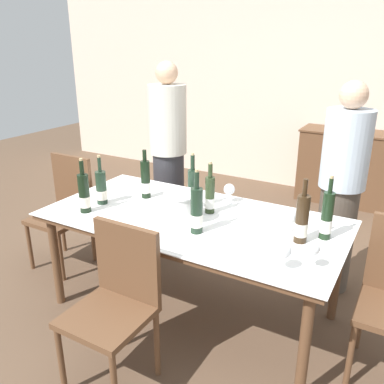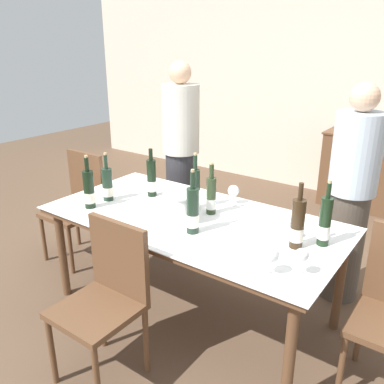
# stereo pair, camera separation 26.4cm
# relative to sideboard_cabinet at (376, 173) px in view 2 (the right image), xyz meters

# --- Properties ---
(ground_plane) EXTENTS (12.00, 12.00, 0.00)m
(ground_plane) POSITION_rel_sideboard_cabinet_xyz_m (-0.57, -2.77, -0.44)
(ground_plane) COLOR brown
(back_wall) EXTENTS (8.00, 0.10, 2.80)m
(back_wall) POSITION_rel_sideboard_cabinet_xyz_m (-0.57, 0.29, 0.96)
(back_wall) COLOR beige
(back_wall) RESTS_ON ground_plane
(sideboard_cabinet) EXTENTS (1.18, 0.46, 0.87)m
(sideboard_cabinet) POSITION_rel_sideboard_cabinet_xyz_m (0.00, 0.00, 0.00)
(sideboard_cabinet) COLOR brown
(sideboard_cabinet) RESTS_ON ground_plane
(dining_table) EXTENTS (1.99, 1.01, 0.73)m
(dining_table) POSITION_rel_sideboard_cabinet_xyz_m (-0.57, -2.77, 0.24)
(dining_table) COLOR brown
(dining_table) RESTS_ON ground_plane
(ice_bucket) EXTENTS (0.24, 0.24, 0.19)m
(ice_bucket) POSITION_rel_sideboard_cabinet_xyz_m (-0.60, -2.84, 0.40)
(ice_bucket) COLOR white
(ice_bucket) RESTS_ON dining_table
(wine_bottle_0) EXTENTS (0.07, 0.07, 0.40)m
(wine_bottle_0) POSITION_rel_sideboard_cabinet_xyz_m (-0.65, -2.62, 0.44)
(wine_bottle_0) COLOR #1E3323
(wine_bottle_0) RESTS_ON dining_table
(wine_bottle_1) EXTENTS (0.08, 0.08, 0.40)m
(wine_bottle_1) POSITION_rel_sideboard_cabinet_xyz_m (-0.44, -2.95, 0.44)
(wine_bottle_1) COLOR #1E3323
(wine_bottle_1) RESTS_ON dining_table
(wine_bottle_2) EXTENTS (0.07, 0.07, 0.37)m
(wine_bottle_2) POSITION_rel_sideboard_cabinet_xyz_m (-1.06, -2.62, 0.43)
(wine_bottle_2) COLOR black
(wine_bottle_2) RESTS_ON dining_table
(wine_bottle_3) EXTENTS (0.07, 0.07, 0.36)m
(wine_bottle_3) POSITION_rel_sideboard_cabinet_xyz_m (-0.51, -2.64, 0.42)
(wine_bottle_3) COLOR #28381E
(wine_bottle_3) RESTS_ON dining_table
(wine_bottle_4) EXTENTS (0.08, 0.08, 0.39)m
(wine_bottle_4) POSITION_rel_sideboard_cabinet_xyz_m (0.15, -2.76, 0.43)
(wine_bottle_4) COLOR #332314
(wine_bottle_4) RESTS_ON dining_table
(wine_bottle_5) EXTENTS (0.07, 0.07, 0.39)m
(wine_bottle_5) POSITION_rel_sideboard_cabinet_xyz_m (0.27, -2.64, 0.44)
(wine_bottle_5) COLOR black
(wine_bottle_5) RESTS_ON dining_table
(wine_bottle_6) EXTENTS (0.08, 0.08, 0.38)m
(wine_bottle_6) POSITION_rel_sideboard_cabinet_xyz_m (-1.26, -3.05, 0.43)
(wine_bottle_6) COLOR black
(wine_bottle_6) RESTS_ON dining_table
(wine_bottle_7) EXTENTS (0.08, 0.08, 0.36)m
(wine_bottle_7) POSITION_rel_sideboard_cabinet_xyz_m (-1.26, -2.87, 0.41)
(wine_bottle_7) COLOR #1E3323
(wine_bottle_7) RESTS_ON dining_table
(wine_glass_0) EXTENTS (0.07, 0.07, 0.15)m
(wine_glass_0) POSITION_rel_sideboard_cabinet_xyz_m (0.29, -3.03, 0.40)
(wine_glass_0) COLOR white
(wine_glass_0) RESTS_ON dining_table
(wine_glass_1) EXTENTS (0.08, 0.08, 0.14)m
(wine_glass_1) POSITION_rel_sideboard_cabinet_xyz_m (-0.47, -2.40, 0.39)
(wine_glass_1) COLOR white
(wine_glass_1) RESTS_ON dining_table
(wine_glass_2) EXTENTS (0.08, 0.08, 0.15)m
(wine_glass_2) POSITION_rel_sideboard_cabinet_xyz_m (0.16, -3.11, 0.40)
(wine_glass_2) COLOR white
(wine_glass_2) RESTS_ON dining_table
(wine_glass_3) EXTENTS (0.08, 0.08, 0.16)m
(wine_glass_3) POSITION_rel_sideboard_cabinet_xyz_m (0.07, -2.70, 0.41)
(wine_glass_3) COLOR white
(wine_glass_3) RESTS_ON dining_table
(chair_near_front) EXTENTS (0.42, 0.42, 0.92)m
(chair_near_front) POSITION_rel_sideboard_cabinet_xyz_m (-0.62, -3.50, 0.10)
(chair_near_front) COLOR brown
(chair_near_front) RESTS_ON ground_plane
(chair_left_end) EXTENTS (0.42, 0.42, 0.94)m
(chair_left_end) POSITION_rel_sideboard_cabinet_xyz_m (-1.86, -2.68, 0.09)
(chair_left_end) COLOR brown
(chair_left_end) RESTS_ON ground_plane
(person_host) EXTENTS (0.33, 0.33, 1.69)m
(person_host) POSITION_rel_sideboard_cabinet_xyz_m (-1.28, -1.96, 0.41)
(person_host) COLOR #2D2D33
(person_host) RESTS_ON ground_plane
(person_guest_left) EXTENTS (0.33, 0.33, 1.59)m
(person_guest_left) POSITION_rel_sideboard_cabinet_xyz_m (0.22, -1.95, 0.36)
(person_guest_left) COLOR #51473D
(person_guest_left) RESTS_ON ground_plane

